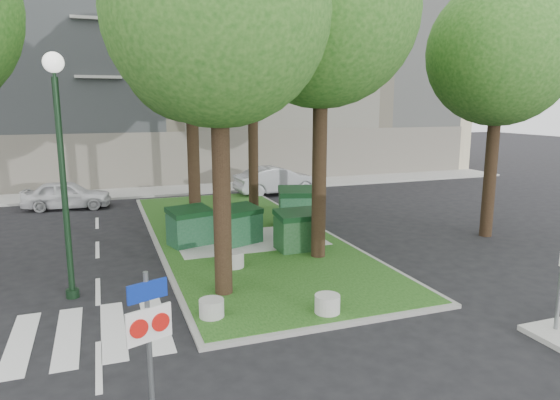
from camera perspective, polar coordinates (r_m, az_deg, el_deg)
name	(u,v)px	position (r m, az deg, el deg)	size (l,w,h in m)	color
ground	(319,329)	(11.19, 4.49, -14.50)	(120.00, 120.00, 0.00)	black
median_island	(242,235)	(18.44, -4.42, -3.97)	(6.00, 16.00, 0.12)	#174212
median_kerb	(242,235)	(18.44, -4.42, -4.00)	(6.30, 16.30, 0.10)	gray
building_sidewalk	(182,190)	(28.39, -11.12, 1.15)	(42.00, 3.00, 0.12)	#999993
zebra_crossing	(135,326)	(11.71, -16.27, -13.69)	(5.00, 3.00, 0.01)	silver
apartment_building	(160,55)	(35.57, -13.59, 15.84)	(41.00, 12.00, 16.00)	tan
tree_median_mid	(192,41)	(18.66, -10.05, 17.51)	(4.80, 4.80, 9.99)	black
tree_median_far	(254,19)	(22.49, -3.04, 19.96)	(5.80, 5.80, 11.93)	black
tree_street_right	(502,39)	(19.62, 24.02, 16.44)	(5.00, 5.00, 10.06)	black
dumpster_a	(190,226)	(17.03, -10.23, -3.00)	(1.62, 1.33, 1.30)	#103B21
dumpster_b	(239,225)	(17.02, -4.71, -2.85)	(1.67, 1.42, 1.31)	#134324
dumpster_c	(298,230)	(16.23, 2.07, -3.49)	(1.44, 1.03, 1.32)	#103614
dumpster_d	(300,207)	(19.50, 2.25, -0.76)	(1.87, 1.53, 1.50)	#154727
bollard_left	(212,308)	(11.49, -7.83, -12.13)	(0.56, 0.56, 0.40)	#9E9E99
bollard_right	(327,304)	(11.64, 5.43, -11.72)	(0.58, 0.58, 0.42)	#AEAEA8
bollard_mid	(233,259)	(14.67, -5.40, -6.76)	(0.64, 0.64, 0.46)	gray
litter_bin	(301,213)	(19.90, 2.47, -1.55)	(0.43, 0.43, 0.75)	gold
street_lamp	(60,148)	(13.02, -23.80, 5.43)	(0.48, 0.48, 5.98)	black
traffic_sign_pole	(148,327)	(7.90, -14.81, -13.84)	(0.69, 0.29, 2.40)	slate
car_white	(67,195)	(25.06, -23.18, 0.56)	(1.55, 3.86, 1.31)	silver
car_silver	(277,180)	(26.76, -0.33, 2.26)	(1.59, 4.55, 1.50)	#96999D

